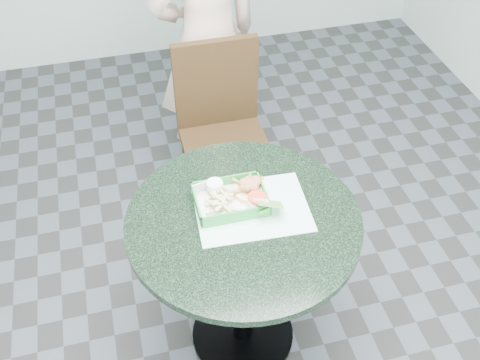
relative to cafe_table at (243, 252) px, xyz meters
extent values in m
cube|color=#303335|center=(0.00, 0.00, -0.58)|extent=(4.00, 5.00, 0.02)
cylinder|color=black|center=(0.00, 0.00, -0.57)|extent=(0.45, 0.45, 0.02)
cylinder|color=black|center=(0.00, 0.00, -0.20)|extent=(0.08, 0.08, 0.70)
cylinder|color=#23482E|center=(0.00, 0.00, 0.15)|extent=(0.84, 0.84, 0.03)
cube|color=#321B0E|center=(0.11, 0.76, -0.13)|extent=(0.41, 0.41, 0.04)
cube|color=#321B0E|center=(0.11, 0.94, 0.12)|extent=(0.41, 0.04, 0.46)
cube|color=#321B0E|center=(-0.06, 0.58, -0.37)|extent=(0.04, 0.04, 0.43)
cube|color=#321B0E|center=(0.29, 0.58, -0.37)|extent=(0.04, 0.04, 0.43)
cube|color=#321B0E|center=(-0.06, 0.93, -0.37)|extent=(0.04, 0.04, 0.43)
cube|color=#321B0E|center=(0.29, 0.93, -0.37)|extent=(0.04, 0.04, 0.43)
imported|color=beige|center=(0.12, 1.14, 0.30)|extent=(0.74, 0.59, 1.75)
cube|color=silver|center=(0.04, 0.04, 0.17)|extent=(0.42, 0.32, 0.00)
cube|color=#228F34|center=(-0.03, 0.08, 0.18)|extent=(0.25, 0.18, 0.01)
cube|color=white|center=(-0.03, 0.08, 0.18)|extent=(0.24, 0.17, 0.00)
cube|color=#228F34|center=(-0.03, 0.16, 0.20)|extent=(0.25, 0.01, 0.04)
cube|color=#228F34|center=(-0.03, -0.01, 0.20)|extent=(0.25, 0.01, 0.04)
cube|color=#228F34|center=(0.09, 0.08, 0.20)|extent=(0.01, 0.18, 0.04)
cube|color=#228F34|center=(-0.15, 0.08, 0.20)|extent=(0.01, 0.18, 0.04)
cylinder|color=#F4C580|center=(0.05, 0.10, 0.20)|extent=(0.12, 0.12, 0.02)
cylinder|color=white|center=(-0.07, 0.14, 0.22)|extent=(0.06, 0.06, 0.03)
cylinder|color=white|center=(-0.07, 0.14, 0.24)|extent=(0.05, 0.05, 0.00)
cylinder|color=white|center=(0.06, 0.03, 0.20)|extent=(0.08, 0.08, 0.02)
torus|color=white|center=(0.06, 0.03, 0.21)|extent=(0.07, 0.07, 0.01)
cylinder|color=red|center=(0.06, 0.03, 0.22)|extent=(0.06, 0.06, 0.01)
camera|label=1|loc=(-0.35, -1.28, 1.65)|focal=42.00mm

